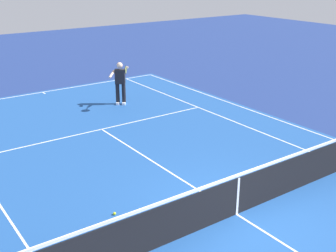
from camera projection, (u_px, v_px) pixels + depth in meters
name	position (u px, v px, depth m)	size (l,w,h in m)	color
ground_plane	(236.00, 214.00, 9.44)	(60.00, 60.00, 0.00)	navy
court_slab	(236.00, 214.00, 9.44)	(24.20, 11.40, 0.00)	#1E4C93
court_line_markings	(236.00, 214.00, 9.44)	(23.85, 11.05, 0.01)	white
tennis_net	(237.00, 194.00, 9.27)	(0.10, 11.70, 1.08)	#2D2D33
tennis_player_near	(120.00, 81.00, 16.64)	(1.17, 0.75, 1.70)	black
tennis_ball	(114.00, 214.00, 9.40)	(0.07, 0.07, 0.07)	#CCE01E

